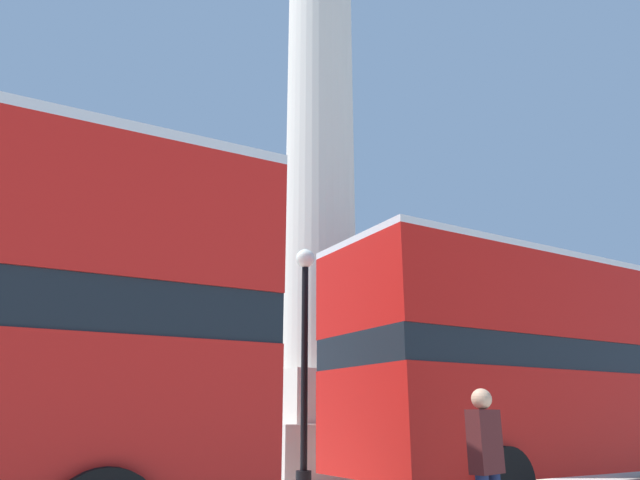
# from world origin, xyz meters

# --- Properties ---
(ground_plane) EXTENTS (200.00, 200.00, 0.00)m
(ground_plane) POSITION_xyz_m (0.00, 0.00, 0.00)
(ground_plane) COLOR #ADA89E
(monument_column) EXTENTS (4.54, 4.54, 23.30)m
(monument_column) POSITION_xyz_m (0.00, 0.00, 9.21)
(monument_column) COLOR beige
(monument_column) RESTS_ON ground_plane
(bus_b) EXTENTS (11.49, 3.13, 4.36)m
(bus_b) POSITION_xyz_m (2.77, -5.97, 2.41)
(bus_b) COLOR #B7140F
(bus_b) RESTS_ON ground_plane
(equestrian_statue) EXTENTS (3.20, 2.36, 6.30)m
(equestrian_statue) POSITION_xyz_m (9.25, 2.45, 1.90)
(equestrian_statue) COLOR beige
(equestrian_statue) RESTS_ON ground_plane
(street_lamp) EXTENTS (0.41, 0.41, 4.93)m
(street_lamp) POSITION_xyz_m (-2.23, -2.98, 2.73)
(street_lamp) COLOR black
(street_lamp) RESTS_ON ground_plane
(pedestrian_near_lamp) EXTENTS (0.48, 0.27, 1.71)m
(pedestrian_near_lamp) POSITION_xyz_m (-3.35, -8.76, 0.96)
(pedestrian_near_lamp) COLOR #192347
(pedestrian_near_lamp) RESTS_ON ground_plane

